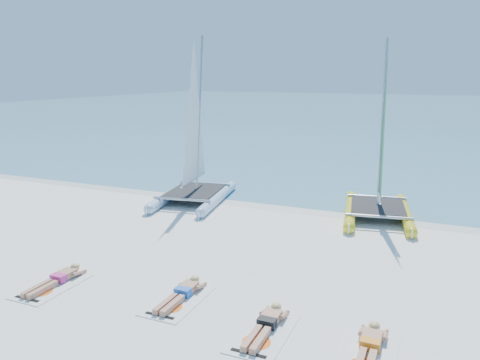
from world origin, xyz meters
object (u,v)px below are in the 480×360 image
Objects in this scene: towel_b at (178,301)px; catamaran_yellow at (380,158)px; towel_d at (368,357)px; sunbather_d at (370,346)px; towel_c at (263,333)px; sunbather_a at (57,279)px; towel_a at (52,286)px; sunbather_b at (182,293)px; sunbather_c at (266,324)px; catamaran_blue at (194,151)px.

catamaran_yellow is at bearing 70.06° from towel_b.
towel_d is 1.07× the size of sunbather_d.
towel_c is at bearing -174.09° from sunbather_d.
catamaran_yellow is 11.44m from sunbather_a.
catamaran_yellow is at bearing 55.81° from towel_a.
sunbather_a is (-6.43, -9.27, -1.93)m from catamaran_yellow.
towel_c is at bearing -13.33° from towel_b.
catamaran_yellow is 9.51m from sunbather_b.
towel_a is 7.47m from sunbather_d.
catamaran_yellow is at bearing 69.66° from sunbather_b.
sunbather_b and sunbather_c have the same top height.
towel_a is 5.44m from towel_c.
sunbather_d reaches higher than towel_b.
towel_b is at bearing 171.38° from sunbather_c.
sunbather_a is 1.00× the size of sunbather_c.
towel_a is at bearing -167.05° from sunbather_b.
towel_d is (1.04, -9.43, -2.04)m from catamaran_yellow.
catamaran_blue is 3.67× the size of towel_c.
catamaran_blue reaches higher than towel_c.
towel_b is 1.07× the size of sunbather_c.
sunbather_c reaches higher than towel_d.
towel_b and towel_c have the same top height.
towel_c is at bearing -17.87° from sunbather_b.
sunbather_a and sunbather_b have the same top height.
sunbather_b is at bearing 12.95° from towel_a.
sunbather_a is 0.93× the size of towel_d.
sunbather_c is (5.44, 0.01, 0.00)m from sunbather_a.
towel_a is 1.07× the size of sunbather_d.
catamaran_yellow is 9.50m from sunbather_d.
sunbather_b is (-3.23, -8.73, -1.93)m from catamaran_yellow.
sunbather_d is at bearing 90.00° from towel_d.
sunbather_a is at bearing 178.08° from towel_c.
catamaran_blue reaches higher than sunbather_c.
catamaran_yellow is at bearing 84.04° from towel_c.
towel_c and towel_d have the same top height.
sunbather_a is at bearing -133.76° from catamaran_yellow.
sunbather_a and sunbather_d have the same top height.
sunbather_b is at bearing 166.67° from sunbather_c.
towel_d is at bearing 0.21° from towel_a.
catamaran_blue reaches higher than sunbather_b.
catamaran_yellow is 3.78× the size of sunbather_c.
towel_b is at bearing 6.26° from sunbather_a.
sunbather_a is 0.93× the size of towel_c.
catamaran_blue reaches higher than sunbather_d.
towel_b is at bearing 166.67° from towel_c.
catamaran_yellow is at bearing 83.91° from sunbather_c.
catamaran_yellow is 3.52× the size of towel_b.
catamaran_yellow reaches higher than towel_a.
sunbather_d is (-0.00, 0.19, 0.11)m from towel_d.
catamaran_blue is 3.67× the size of towel_d.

